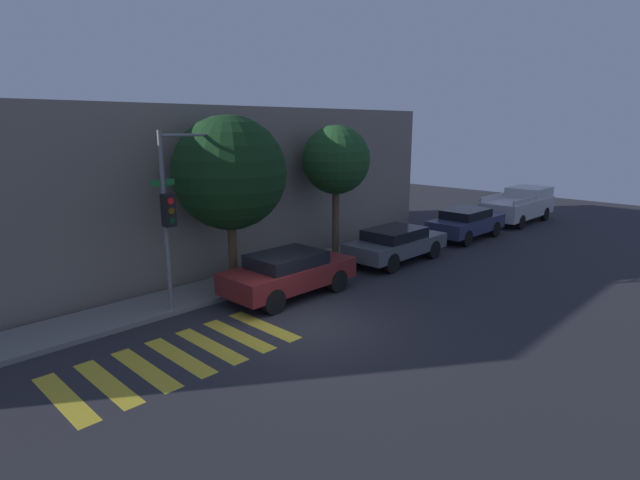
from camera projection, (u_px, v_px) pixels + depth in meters
ground_plane at (304, 326)px, 13.52m from camera, size 60.00×60.00×0.00m
sidewalk at (216, 289)px, 16.33m from camera, size 26.00×1.92×0.14m
building_row at (145, 189)px, 18.63m from camera, size 26.00×6.00×5.98m
crosswalk at (179, 357)px, 11.74m from camera, size 5.58×2.60×0.00m
traffic_light_pole at (180, 195)px, 13.95m from camera, size 2.38×0.56×5.20m
sedan_near_corner at (289, 272)px, 15.72m from camera, size 4.39×1.87×1.43m
sedan_middle at (396, 243)px, 19.73m from camera, size 4.60×1.89×1.36m
sedan_far_end at (466, 223)px, 23.68m from camera, size 4.50×1.80×1.43m
pickup_truck at (519, 205)px, 27.85m from camera, size 5.37×2.08×1.84m
tree_near_corner at (230, 173)px, 15.81m from camera, size 3.63×3.63×5.65m
tree_midblock at (336, 161)px, 19.28m from camera, size 2.66×2.66×5.33m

